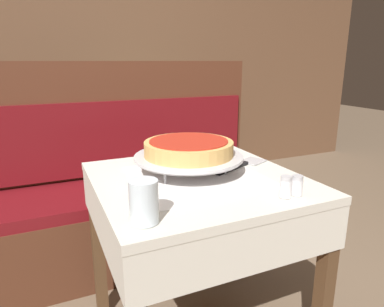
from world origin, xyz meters
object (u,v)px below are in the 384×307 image
(pizza_pan_stand, at_px, (189,158))
(pizza_server, at_px, (241,165))
(dining_table_front, at_px, (197,205))
(booth_bench, at_px, (128,204))
(salt_shaker, at_px, (286,187))
(condiment_caddy, at_px, (154,108))
(deep_dish_pizza, at_px, (189,148))
(water_glass_near, at_px, (144,201))
(dining_table_rear, at_px, (147,123))
(pepper_shaker, at_px, (297,185))

(pizza_pan_stand, bearing_deg, pizza_server, -0.14)
(dining_table_front, bearing_deg, booth_bench, 96.57)
(dining_table_front, xyz_separation_m, salt_shaker, (0.17, -0.29, 0.15))
(booth_bench, xyz_separation_m, salt_shaker, (0.26, -1.07, 0.44))
(pizza_pan_stand, relative_size, condiment_caddy, 2.57)
(dining_table_front, bearing_deg, salt_shaker, -59.74)
(deep_dish_pizza, distance_m, pizza_server, 0.25)
(booth_bench, distance_m, salt_shaker, 1.19)
(water_glass_near, xyz_separation_m, salt_shaker, (0.45, -0.01, -0.02))
(dining_table_rear, bearing_deg, pizza_server, -93.75)
(pizza_pan_stand, bearing_deg, booth_bench, 95.88)
(deep_dish_pizza, distance_m, water_glass_near, 0.42)
(booth_bench, distance_m, deep_dish_pizza, 0.90)
(booth_bench, bearing_deg, dining_table_front, -83.43)
(salt_shaker, distance_m, condiment_caddy, 1.98)
(booth_bench, relative_size, salt_shaker, 24.79)
(deep_dish_pizza, distance_m, condiment_caddy, 1.68)
(salt_shaker, distance_m, pepper_shaker, 0.04)
(dining_table_front, bearing_deg, condiment_caddy, 77.37)
(dining_table_front, relative_size, pizza_pan_stand, 1.80)
(salt_shaker, bearing_deg, dining_table_front, 120.26)
(deep_dish_pizza, bearing_deg, dining_table_rear, 78.44)
(pizza_server, distance_m, pepper_shaker, 0.34)
(condiment_caddy, bearing_deg, pizza_server, -95.55)
(dining_table_front, distance_m, dining_table_rear, 1.75)
(dining_table_front, height_order, condiment_caddy, condiment_caddy)
(pizza_server, bearing_deg, dining_table_rear, 86.25)
(salt_shaker, height_order, pepper_shaker, salt_shaker)
(dining_table_front, relative_size, pizza_server, 2.54)
(deep_dish_pizza, bearing_deg, pizza_pan_stand, 97.13)
(condiment_caddy, bearing_deg, pepper_shaker, -94.73)
(booth_bench, xyz_separation_m, deep_dish_pizza, (0.08, -0.73, 0.51))
(pepper_shaker, bearing_deg, deep_dish_pizza, 124.02)
(dining_table_rear, xyz_separation_m, pepper_shaker, (-0.11, -2.01, 0.14))
(deep_dish_pizza, height_order, salt_shaker, deep_dish_pizza)
(pizza_server, bearing_deg, condiment_caddy, 84.45)
(pizza_pan_stand, relative_size, pepper_shaker, 6.31)
(pizza_server, bearing_deg, pizza_pan_stand, 179.86)
(pizza_server, bearing_deg, booth_bench, 112.74)
(booth_bench, bearing_deg, pizza_pan_stand, -84.12)
(pizza_pan_stand, height_order, salt_shaker, pizza_pan_stand)
(water_glass_near, relative_size, salt_shaker, 1.68)
(pizza_server, xyz_separation_m, condiment_caddy, (0.16, 1.63, 0.03))
(condiment_caddy, bearing_deg, salt_shaker, -96.03)
(booth_bench, distance_m, pizza_pan_stand, 0.88)
(water_glass_near, xyz_separation_m, pepper_shaker, (0.50, -0.01, -0.03))
(dining_table_front, relative_size, water_glass_near, 6.33)
(water_glass_near, bearing_deg, dining_table_rear, 72.95)
(dining_table_front, distance_m, deep_dish_pizza, 0.22)
(condiment_caddy, bearing_deg, booth_bench, -117.49)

